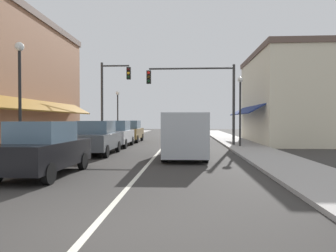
{
  "coord_description": "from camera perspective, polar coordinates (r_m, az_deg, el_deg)",
  "views": [
    {
      "loc": [
        1.57,
        -4.76,
        1.81
      ],
      "look_at": [
        0.48,
        13.38,
        1.46
      ],
      "focal_mm": 32.98,
      "sensor_mm": 36.0,
      "label": 1
    }
  ],
  "objects": [
    {
      "name": "parked_car_second_left",
      "position": [
        16.51,
        -12.94,
        -2.16
      ],
      "size": [
        1.83,
        4.12,
        1.77
      ],
      "rotation": [
        0.0,
        0.0,
        0.01
      ],
      "color": "#4C5156",
      "rests_on": "ground"
    },
    {
      "name": "sidewalk_left",
      "position": [
        23.9,
        -13.81,
        -3.12
      ],
      "size": [
        2.6,
        56.0,
        0.12
      ],
      "primitive_type": "cube",
      "color": "#A39E99",
      "rests_on": "ground"
    },
    {
      "name": "parked_car_third_left",
      "position": [
        21.13,
        -9.43,
        -1.44
      ],
      "size": [
        1.83,
        4.12,
        1.77
      ],
      "rotation": [
        0.0,
        0.0,
        0.01
      ],
      "color": "#B7BABF",
      "rests_on": "ground"
    },
    {
      "name": "lane_center_stripe",
      "position": [
        22.89,
        -0.52,
        -3.42
      ],
      "size": [
        0.14,
        52.0,
        0.01
      ],
      "primitive_type": "cube",
      "color": "silver",
      "rests_on": "ground"
    },
    {
      "name": "storefront_right_block",
      "position": [
        25.89,
        20.01,
        4.84
      ],
      "size": [
        5.58,
        10.2,
        7.04
      ],
      "color": "beige",
      "rests_on": "ground"
    },
    {
      "name": "sidewalk_right",
      "position": [
        23.17,
        13.21,
        -3.26
      ],
      "size": [
        2.6,
        56.0,
        0.12
      ],
      "primitive_type": "cube",
      "color": "#A39E99",
      "rests_on": "ground"
    },
    {
      "name": "parked_car_nearest_left",
      "position": [
        10.81,
        -21.95,
        -3.93
      ],
      "size": [
        1.85,
        4.14,
        1.77
      ],
      "rotation": [
        0.0,
        0.0,
        -0.02
      ],
      "color": "black",
      "rests_on": "ground"
    },
    {
      "name": "van_in_lane",
      "position": [
        14.82,
        3.03,
        -1.47
      ],
      "size": [
        2.08,
        5.22,
        2.12
      ],
      "rotation": [
        0.0,
        0.0,
        0.02
      ],
      "color": "#B2B7BC",
      "rests_on": "ground"
    },
    {
      "name": "ground_plane",
      "position": [
        22.89,
        -0.52,
        -3.43
      ],
      "size": [
        80.0,
        80.0,
        0.0
      ],
      "primitive_type": "plane",
      "color": "#33302D"
    },
    {
      "name": "street_lamp_right_mid",
      "position": [
        20.6,
        13.19,
        4.74
      ],
      "size": [
        0.36,
        0.36,
        4.62
      ],
      "color": "black",
      "rests_on": "ground"
    },
    {
      "name": "street_lamp_left_far",
      "position": [
        29.09,
        -9.28,
        3.56
      ],
      "size": [
        0.36,
        0.36,
        4.51
      ],
      "color": "black",
      "rests_on": "ground"
    },
    {
      "name": "traffic_signal_mast_arm",
      "position": [
        21.41,
        6.36,
        6.7
      ],
      "size": [
        6.06,
        0.5,
        5.61
      ],
      "color": "#333333",
      "rests_on": "ground"
    },
    {
      "name": "street_lamp_left_near",
      "position": [
        13.74,
        -25.72,
        7.21
      ],
      "size": [
        0.36,
        0.36,
        4.91
      ],
      "color": "black",
      "rests_on": "ground"
    },
    {
      "name": "traffic_signal_left_corner",
      "position": [
        23.7,
        -10.55,
        6.28
      ],
      "size": [
        2.31,
        0.5,
        6.14
      ],
      "color": "#333333",
      "rests_on": "ground"
    },
    {
      "name": "parked_car_far_left",
      "position": [
        25.77,
        -7.03,
        -0.97
      ],
      "size": [
        1.79,
        4.1,
        1.77
      ],
      "rotation": [
        0.0,
        0.0,
        -0.0
      ],
      "color": "brown",
      "rests_on": "ground"
    }
  ]
}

